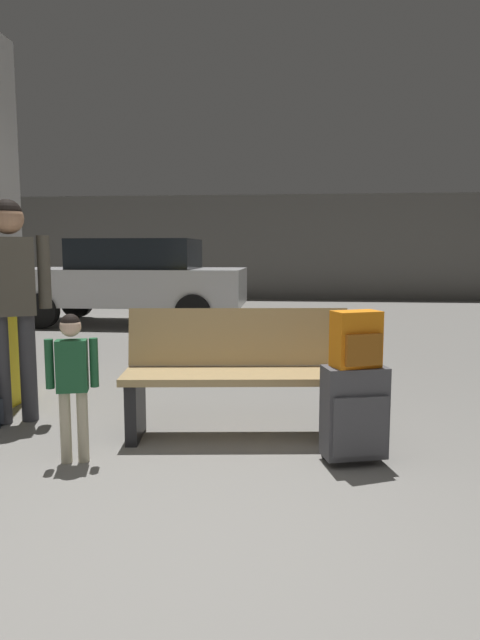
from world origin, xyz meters
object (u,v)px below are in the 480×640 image
(suitcase, at_px, (354,412))
(parked_car_far, at_px, (131,279))
(bench, at_px, (239,373))
(backpack_bright, at_px, (357,340))
(adult, at_px, (11,287))
(child, at_px, (72,372))

(suitcase, relative_size, parked_car_far, 0.15)
(bench, xyz_separation_m, suitcase, (0.76, -0.48, -0.12))
(backpack_bright, distance_m, parked_car_far, 7.18)
(backpack_bright, bearing_deg, adult, 166.33)
(child, xyz_separation_m, parked_car_far, (-1.56, 6.53, 0.24))
(bench, height_order, backpack_bright, backpack_bright)
(adult, bearing_deg, backpack_bright, -13.67)
(suitcase, distance_m, adult, 2.65)
(backpack_bright, relative_size, adult, 0.20)
(child, height_order, adult, adult)
(bench, distance_m, adult, 1.82)
(bench, distance_m, backpack_bright, 0.96)
(suitcase, xyz_separation_m, child, (-1.72, -0.15, 0.25))
(adult, relative_size, parked_car_far, 0.41)
(backpack_bright, height_order, adult, adult)
(child, bearing_deg, bench, 33.31)
(suitcase, relative_size, adult, 0.36)
(adult, xyz_separation_m, parked_car_far, (-0.80, 5.78, -0.23))
(child, bearing_deg, backpack_bright, 4.93)
(bench, xyz_separation_m, backpack_bright, (0.76, -0.48, 0.33))
(backpack_bright, height_order, child, backpack_bright)
(bench, xyz_separation_m, child, (-0.96, -0.63, 0.13))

